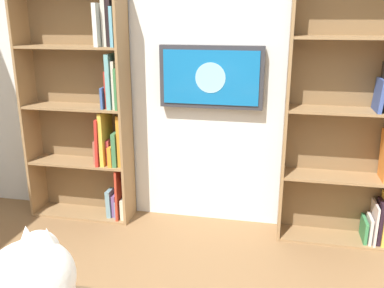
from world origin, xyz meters
TOP-DOWN VIEW (x-y plane):
  - wall_back at (0.00, -2.23)m, footprint 4.52×0.06m
  - bookshelf_left at (-1.22, -2.06)m, footprint 0.92×0.28m
  - bookshelf_right at (0.98, -2.07)m, footprint 0.91×0.28m
  - wall_mounted_tv at (-0.04, -2.15)m, footprint 0.84×0.07m

SIDE VIEW (x-z plane):
  - bookshelf_right at x=0.98m, z-range -0.01..1.99m
  - bookshelf_left at x=-1.22m, z-range 0.00..2.13m
  - wall_mounted_tv at x=-0.04m, z-range 1.02..1.52m
  - wall_back at x=0.00m, z-range 0.00..2.70m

